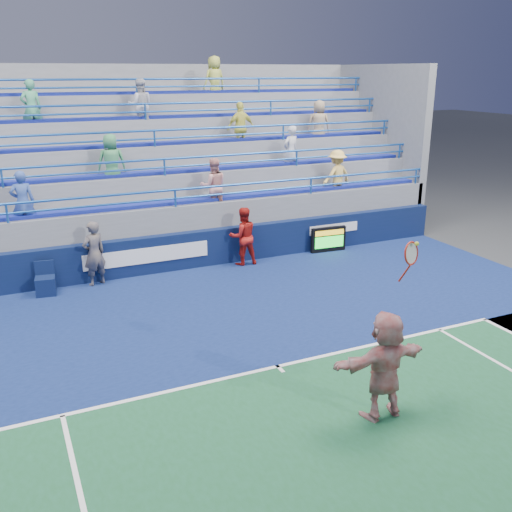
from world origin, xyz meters
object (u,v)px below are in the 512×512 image
tennis_player (385,365)px  ball_girl (243,236)px  judge_chair (46,284)px  line_judge (94,254)px  serve_speed_board (328,239)px

tennis_player → ball_girl: tennis_player is taller
judge_chair → line_judge: (1.33, 0.18, 0.62)m
tennis_player → ball_girl: bearing=83.1°
serve_speed_board → judge_chair: (-8.70, -0.15, -0.13)m
line_judge → ball_girl: (4.37, -0.05, -0.02)m
serve_speed_board → tennis_player: size_ratio=0.39×
judge_chair → tennis_player: 9.47m
line_judge → ball_girl: line_judge is taller
serve_speed_board → tennis_player: (-4.02, -8.35, 0.55)m
line_judge → tennis_player: bearing=90.1°
tennis_player → line_judge: 9.04m
judge_chair → tennis_player: size_ratio=0.29×
serve_speed_board → line_judge: (-7.38, 0.03, 0.49)m
judge_chair → line_judge: size_ratio=0.49×
tennis_player → judge_chair: bearing=119.7°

